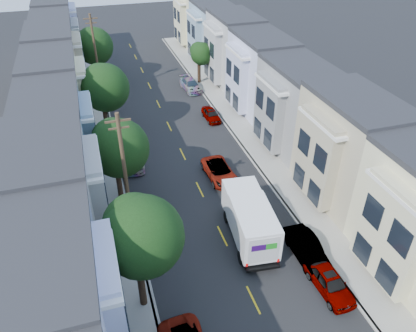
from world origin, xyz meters
TOP-DOWN VIEW (x-y plane):
  - ground at (0.00, 0.00)m, footprint 160.00×160.00m
  - road_slab at (0.00, 15.00)m, footprint 12.00×70.00m
  - curb_left at (-6.05, 15.00)m, footprint 0.30×70.00m
  - curb_right at (6.05, 15.00)m, footprint 0.30×70.00m
  - sidewalk_left at (-7.35, 15.00)m, footprint 2.60×70.00m
  - sidewalk_right at (7.35, 15.00)m, footprint 2.60×70.00m
  - centerline at (0.00, 15.00)m, footprint 0.12×70.00m
  - townhouse_row_left at (-11.15, 15.00)m, footprint 5.00×70.00m
  - townhouse_row_right at (11.15, 15.00)m, footprint 5.00×70.00m
  - tree_b at (-6.30, -4.27)m, footprint 4.70×4.70m
  - tree_c at (-6.30, 6.87)m, footprint 4.70×4.70m
  - tree_d at (-6.30, 17.25)m, footprint 4.70×4.70m
  - tree_e at (-6.30, 32.21)m, footprint 4.70×4.70m
  - tree_far_r at (6.89, 28.93)m, footprint 2.93×2.93m
  - utility_pole_near at (-6.30, 2.00)m, footprint 1.60×0.26m
  - utility_pole_far at (-6.30, 28.00)m, footprint 1.60×0.26m
  - fedex_truck at (1.78, -0.72)m, footprint 2.62×6.81m
  - lead_sedan at (2.19, 7.19)m, footprint 2.38×4.84m
  - parked_left_c at (-4.90, 1.39)m, footprint 1.84×4.23m
  - parked_left_d at (-4.90, 11.84)m, footprint 2.51×5.11m
  - parked_right_a at (4.90, -6.66)m, footprint 1.83×4.43m
  - parked_right_b at (4.90, -3.73)m, footprint 1.64×4.53m
  - parked_right_c at (4.90, 18.23)m, footprint 1.56×3.83m
  - parked_right_d at (4.90, 27.02)m, footprint 2.28×4.66m

SIDE VIEW (x-z plane):
  - ground at x=0.00m, z-range 0.00..0.00m
  - centerline at x=0.00m, z-range -0.01..0.01m
  - townhouse_row_left at x=-11.15m, z-range -4.25..4.25m
  - townhouse_row_right at x=11.15m, z-range -4.25..4.25m
  - road_slab at x=0.00m, z-range 0.00..0.02m
  - curb_left at x=-6.05m, z-range 0.00..0.15m
  - curb_right at x=6.05m, z-range 0.00..0.15m
  - sidewalk_left at x=-7.35m, z-range 0.00..0.15m
  - sidewalk_right at x=7.35m, z-range 0.00..0.15m
  - parked_right_c at x=4.90m, z-range 0.00..1.23m
  - lead_sedan at x=2.19m, z-range 0.00..1.32m
  - parked_left_c at x=-4.90m, z-range 0.00..1.34m
  - parked_right_d at x=4.90m, z-range 0.00..1.35m
  - parked_right_a at x=4.90m, z-range 0.00..1.42m
  - parked_left_d at x=-4.90m, z-range 0.00..1.48m
  - parked_right_b at x=4.90m, z-range 0.00..1.51m
  - fedex_truck at x=1.78m, z-range 0.19..3.46m
  - tree_far_r at x=6.89m, z-range 1.20..6.65m
  - tree_c at x=-6.30m, z-range 1.20..8.34m
  - utility_pole_near at x=-6.30m, z-range 0.15..10.15m
  - utility_pole_far at x=-6.30m, z-range 0.15..10.15m
  - tree_e at x=-6.30m, z-range 1.41..8.98m
  - tree_b at x=-6.30m, z-range 1.61..9.57m
  - tree_d at x=-6.30m, z-range 1.61..9.58m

